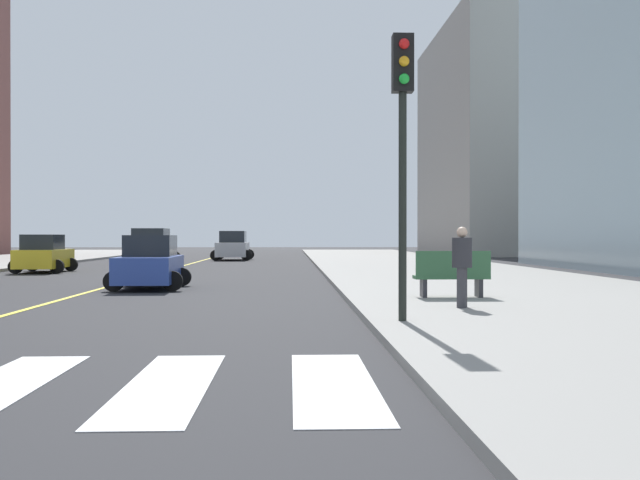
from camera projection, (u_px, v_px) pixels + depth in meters
sidewalk_kerb_east at (488, 284)px, 24.61m from camera, size 10.00×120.00×0.15m
lane_divider_paint at (189, 264)px, 44.11m from camera, size 0.16×80.00×0.01m
parking_garage_concrete at (536, 143)px, 70.87m from camera, size 18.00×24.00×20.60m
car_blue_nearest at (150, 264)px, 23.63m from camera, size 2.36×3.73×1.65m
car_silver_second at (233, 246)px, 52.07m from camera, size 2.78×4.44×1.98m
car_white_third at (152, 248)px, 43.12m from camera, size 2.88×4.61×2.06m
car_yellow_fourth at (44, 255)px, 34.23m from camera, size 2.43×3.84×1.70m
traffic_light_near_corner at (403, 120)px, 13.27m from camera, size 0.36×0.41×4.97m
park_bench at (452, 275)px, 18.43m from camera, size 1.80×0.56×1.12m
pedestrian_waiting_east at (462, 263)px, 15.78m from camera, size 0.41×0.41×1.67m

